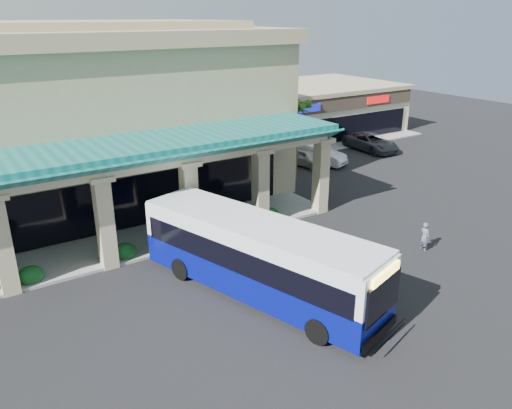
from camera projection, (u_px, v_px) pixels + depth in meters
ground at (294, 268)px, 24.58m from camera, size 110.00×110.00×0.00m
main_building at (37, 118)px, 30.94m from camera, size 30.80×14.80×11.35m
arcade at (84, 205)px, 24.77m from camera, size 30.00×6.20×5.70m
strip_mall at (292, 110)px, 51.68m from camera, size 22.50×12.50×4.90m
palm_0 at (296, 138)px, 36.35m from camera, size 2.40×2.40×6.60m
palm_1 at (283, 134)px, 39.35m from camera, size 2.40×2.40×5.80m
broadleaf_tree at (229, 131)px, 42.40m from camera, size 2.60×2.60×4.81m
transit_bus at (258, 259)px, 21.76m from camera, size 6.30×12.66×3.45m
pedestrian at (425, 236)px, 26.22m from camera, size 0.41×0.60×1.58m
car_silver at (307, 157)px, 41.00m from camera, size 2.37×4.48×1.45m
car_white at (317, 154)px, 41.53m from camera, size 3.42×5.27×1.64m
car_gray at (371, 142)px, 45.59m from camera, size 2.75×5.70×1.56m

